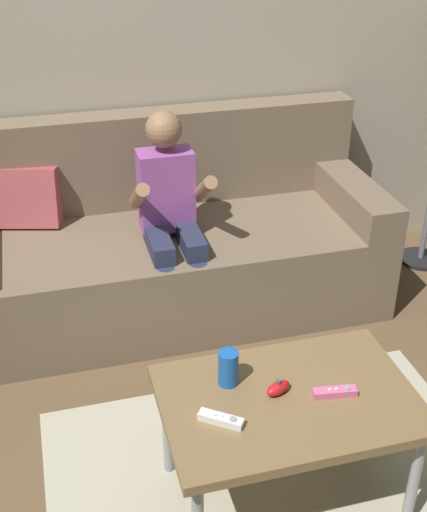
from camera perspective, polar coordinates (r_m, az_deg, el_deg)
wall_back at (r=3.32m, az=-8.04°, el=18.19°), size 5.19×0.05×2.50m
couch at (r=3.30m, az=-4.14°, el=0.80°), size 2.03×0.80×0.90m
person_seated_on_couch at (r=3.01m, az=-3.59°, el=3.59°), size 0.34×0.42×1.01m
coffee_table at (r=2.24m, az=6.26°, el=-12.51°), size 0.81×0.54×0.45m
area_rug at (r=2.52m, az=5.74°, el=-19.26°), size 1.59×1.26×0.01m
game_remote_pink_near_edge at (r=2.22m, az=10.12°, el=-11.14°), size 0.14×0.06×0.03m
nunchuk_red at (r=2.20m, az=5.42°, el=-10.93°), size 0.10×0.08×0.05m
game_remote_white_far_corner at (r=2.10m, az=0.64°, el=-13.50°), size 0.13×0.11×0.03m
soda_can at (r=2.21m, az=1.24°, el=-9.34°), size 0.07×0.07×0.12m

